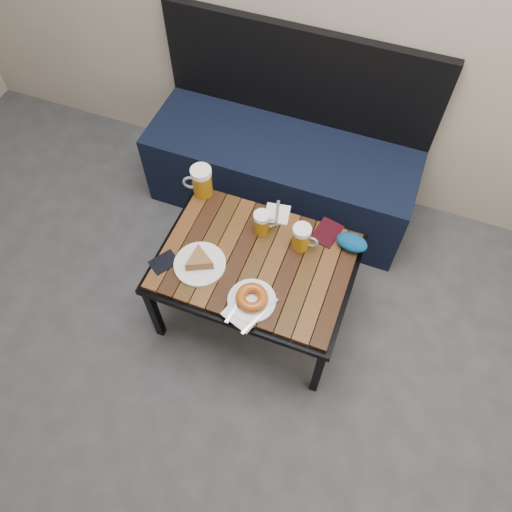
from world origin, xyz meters
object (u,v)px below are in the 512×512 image
(passport_navy, at_px, (164,262))
(beer_mug_right, at_px, (302,237))
(plate_bagel, at_px, (252,299))
(knit_pouch, at_px, (352,242))
(beer_mug_left, at_px, (201,181))
(cafe_table, at_px, (256,265))
(plate_pie, at_px, (200,262))
(beer_mug_centre, at_px, (262,223))
(passport_burgundy, at_px, (327,233))
(bench, at_px, (282,165))

(passport_navy, bearing_deg, beer_mug_right, 62.02)
(plate_bagel, height_order, knit_pouch, knit_pouch)
(plate_bagel, height_order, passport_navy, plate_bagel)
(beer_mug_left, relative_size, knit_pouch, 1.11)
(cafe_table, bearing_deg, plate_bagel, -74.10)
(plate_pie, bearing_deg, beer_mug_right, 33.54)
(beer_mug_left, height_order, beer_mug_right, beer_mug_left)
(plate_bagel, bearing_deg, plate_pie, 162.51)
(beer_mug_left, bearing_deg, cafe_table, 128.90)
(beer_mug_centre, xyz_separation_m, beer_mug_right, (0.18, -0.02, 0.01))
(beer_mug_left, distance_m, passport_navy, 0.42)
(knit_pouch, bearing_deg, beer_mug_centre, -171.56)
(plate_pie, bearing_deg, cafe_table, 27.42)
(cafe_table, bearing_deg, passport_navy, -157.06)
(beer_mug_centre, xyz_separation_m, plate_pie, (-0.18, -0.26, -0.03))
(cafe_table, height_order, beer_mug_right, beer_mug_right)
(plate_pie, height_order, passport_burgundy, plate_pie)
(cafe_table, distance_m, passport_navy, 0.39)
(bench, distance_m, beer_mug_centre, 0.64)
(passport_navy, relative_size, passport_burgundy, 0.81)
(beer_mug_centre, relative_size, passport_burgundy, 0.82)
(cafe_table, distance_m, plate_pie, 0.25)
(cafe_table, relative_size, plate_pie, 3.82)
(plate_pie, distance_m, knit_pouch, 0.65)
(bench, bearing_deg, plate_bagel, -79.00)
(cafe_table, height_order, knit_pouch, knit_pouch)
(bench, height_order, cafe_table, bench)
(beer_mug_left, height_order, passport_burgundy, beer_mug_left)
(passport_navy, bearing_deg, plate_bagel, 27.31)
(plate_bagel, bearing_deg, bench, 101.00)
(beer_mug_left, bearing_deg, knit_pouch, 160.48)
(beer_mug_centre, height_order, knit_pouch, beer_mug_centre)
(plate_bagel, bearing_deg, beer_mug_left, 132.72)
(plate_bagel, xyz_separation_m, passport_navy, (-0.42, 0.04, -0.02))
(bench, relative_size, plate_bagel, 5.55)
(bench, relative_size, beer_mug_centre, 12.12)
(cafe_table, bearing_deg, plate_pie, -152.58)
(plate_pie, bearing_deg, passport_navy, -163.97)
(beer_mug_centre, bearing_deg, plate_bagel, -105.85)
(bench, xyz_separation_m, beer_mug_left, (-0.24, -0.47, 0.28))
(beer_mug_left, relative_size, passport_navy, 1.35)
(beer_mug_centre, bearing_deg, passport_navy, -166.97)
(beer_mug_left, distance_m, passport_burgundy, 0.61)
(beer_mug_centre, distance_m, passport_burgundy, 0.29)
(bench, xyz_separation_m, beer_mug_centre, (0.10, -0.58, 0.26))
(beer_mug_right, bearing_deg, bench, 113.78)
(passport_navy, bearing_deg, plate_pie, 49.02)
(bench, height_order, passport_burgundy, bench)
(bench, bearing_deg, beer_mug_centre, -80.61)
(beer_mug_right, distance_m, plate_pie, 0.44)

